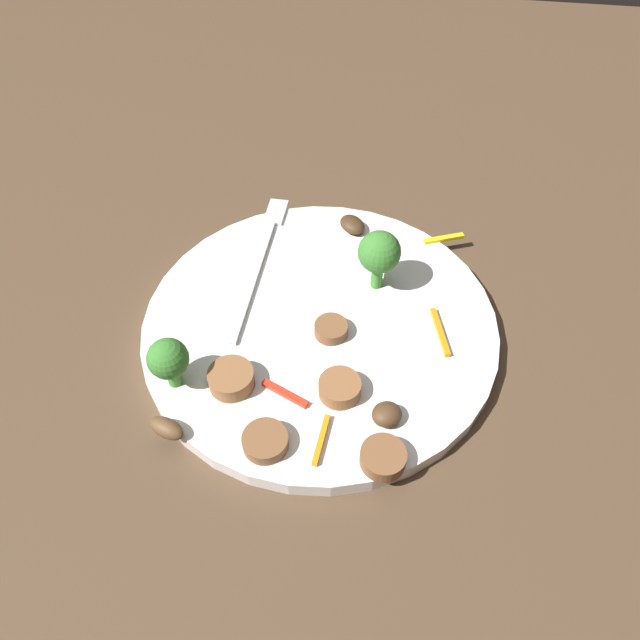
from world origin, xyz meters
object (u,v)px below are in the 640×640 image
object	(u,v)px
broccoli_floret_0	(379,253)
pepper_strip_0	(321,440)
broccoli_floret_1	(168,360)
sausage_slice_4	(265,441)
sausage_slice_3	(383,458)
sausage_slice_2	(340,388)
mushroom_0	(352,225)
fork	(262,253)
mushroom_2	(387,414)
pepper_strip_1	(440,336)
plate	(320,326)
pepper_strip_3	(285,394)
sausage_slice_1	(331,329)
mushroom_1	(167,428)
sausage_slice_0	(231,379)
pepper_strip_2	(444,238)

from	to	relation	value
broccoli_floret_0	pepper_strip_0	world-z (taller)	broccoli_floret_0
broccoli_floret_1	sausage_slice_4	world-z (taller)	broccoli_floret_1
pepper_strip_0	sausage_slice_4	bearing A→B (deg)	102.42
sausage_slice_3	pepper_strip_0	world-z (taller)	sausage_slice_3
broccoli_floret_0	sausage_slice_2	xyz separation A→B (m)	(-0.11, 0.02, -0.03)
sausage_slice_4	mushroom_0	bearing A→B (deg)	-8.40
sausage_slice_3	mushroom_0	size ratio (longest dim) A/B	1.18
broccoli_floret_0	pepper_strip_0	distance (m)	0.16
fork	broccoli_floret_1	world-z (taller)	broccoli_floret_1
mushroom_2	sausage_slice_2	bearing A→B (deg)	64.10
pepper_strip_1	plate	bearing A→B (deg)	87.26
sausage_slice_4	pepper_strip_1	size ratio (longest dim) A/B	0.67
pepper_strip_3	plate	bearing A→B (deg)	-11.23
plate	pepper_strip_1	distance (m)	0.10
plate	sausage_slice_1	xyz separation A→B (m)	(-0.01, -0.01, 0.01)
mushroom_1	pepper_strip_1	size ratio (longest dim) A/B	0.58
fork	sausage_slice_2	world-z (taller)	sausage_slice_2
sausage_slice_0	sausage_slice_1	world-z (taller)	sausage_slice_0
broccoli_floret_0	pepper_strip_1	xyz separation A→B (m)	(-0.05, -0.06, -0.04)
plate	mushroom_1	size ratio (longest dim) A/B	10.51
mushroom_2	pepper_strip_2	bearing A→B (deg)	-10.97
sausage_slice_0	broccoli_floret_1	bearing A→B (deg)	96.14
fork	pepper_strip_2	bearing A→B (deg)	-73.72
sausage_slice_3	sausage_slice_4	xyz separation A→B (m)	(0.00, 0.08, -0.00)
mushroom_0	mushroom_2	xyz separation A→B (m)	(-0.20, -0.05, 0.00)
sausage_slice_0	pepper_strip_3	xyz separation A→B (m)	(-0.00, -0.04, -0.01)
broccoli_floret_1	fork	bearing A→B (deg)	-13.90
fork	pepper_strip_3	size ratio (longest dim) A/B	4.64
sausage_slice_2	sausage_slice_3	bearing A→B (deg)	-144.81
sausage_slice_1	pepper_strip_1	bearing A→B (deg)	-84.90
sausage_slice_0	mushroom_2	world-z (taller)	same
broccoli_floret_0	mushroom_1	world-z (taller)	broccoli_floret_0
broccoli_floret_1	mushroom_1	world-z (taller)	broccoli_floret_1
mushroom_1	broccoli_floret_0	bearing A→B (deg)	-38.90
sausage_slice_2	plate	bearing A→B (deg)	20.08
sausage_slice_1	pepper_strip_2	distance (m)	0.15
mushroom_0	pepper_strip_2	world-z (taller)	mushroom_0
sausage_slice_2	mushroom_2	size ratio (longest dim) A/B	1.44
sausage_slice_3	pepper_strip_0	bearing A→B (deg)	78.26
plate	pepper_strip_3	world-z (taller)	pepper_strip_3
sausage_slice_3	sausage_slice_0	bearing A→B (deg)	68.19
sausage_slice_4	pepper_strip_0	bearing A→B (deg)	-77.58
plate	broccoli_floret_1	size ratio (longest dim) A/B	6.41
sausage_slice_4	pepper_strip_2	xyz separation A→B (m)	(0.23, -0.12, -0.00)
sausage_slice_1	pepper_strip_3	distance (m)	0.07
sausage_slice_3	pepper_strip_0	distance (m)	0.04
mushroom_1	pepper_strip_2	size ratio (longest dim) A/B	0.72
broccoli_floret_1	mushroom_0	world-z (taller)	broccoli_floret_1
pepper_strip_2	sausage_slice_0	bearing A→B (deg)	139.97
mushroom_0	pepper_strip_2	size ratio (longest dim) A/B	0.70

